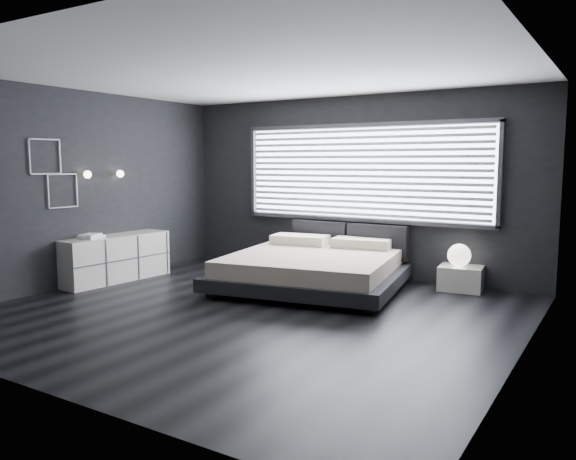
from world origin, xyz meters
The scene contains 12 objects.
room centered at (0.00, 0.00, 1.40)m, with size 6.04×6.00×2.80m.
window centered at (0.20, 2.70, 1.61)m, with size 4.14×0.09×1.52m.
headboard centered at (0.00, 2.64, 0.57)m, with size 1.96×0.16×0.52m.
sconce_near centered at (-2.88, 0.05, 1.60)m, with size 0.18×0.11×0.11m.
sconce_far centered at (-2.88, 0.65, 1.60)m, with size 0.18×0.11×0.11m.
wall_art_upper centered at (-2.98, -0.55, 1.85)m, with size 0.01×0.48×0.48m.
wall_art_lower centered at (-2.98, -0.30, 1.38)m, with size 0.01×0.48×0.48m.
bed centered at (-0.01, 1.53, 0.29)m, with size 2.81×2.72×0.63m.
nightstand centered at (1.82, 2.50, 0.17)m, with size 0.58×0.48×0.34m, color silver.
orb_lamp centered at (1.79, 2.45, 0.50)m, with size 0.32×0.32×0.32m, color white.
dresser centered at (-2.78, 0.41, 0.34)m, with size 0.61×1.75×0.69m.
book_stack centered at (-2.79, -0.01, 0.72)m, with size 0.32×0.38×0.07m.
Camera 1 is at (3.79, -5.30, 1.78)m, focal length 35.00 mm.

